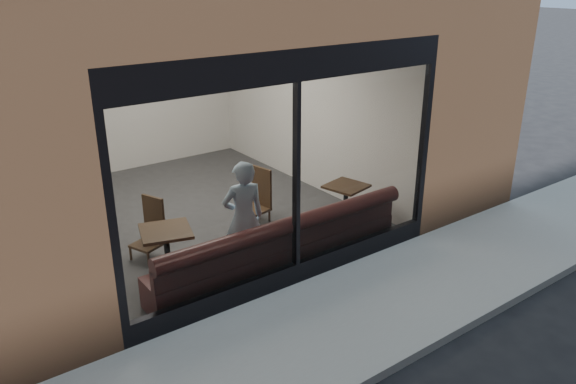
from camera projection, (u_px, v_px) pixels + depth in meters
ground at (406, 358)px, 6.30m from camera, size 120.00×120.00×0.00m
sidewalk_near at (346, 317)px, 7.05m from camera, size 40.00×2.00×0.01m
kerb_near at (409, 356)px, 6.24m from camera, size 40.00×0.10×0.12m
host_building_pier_right at (272, 77)px, 13.76m from camera, size 2.50×12.00×3.20m
host_building_backfill at (80, 76)px, 13.95m from camera, size 5.00×6.00×3.20m
cafe_floor at (197, 212)px, 10.04m from camera, size 6.00×6.00×0.00m
cafe_ceiling at (185, 29)px, 8.87m from camera, size 6.00×6.00×0.00m
cafe_wall_back at (125, 96)px, 11.69m from camera, size 5.00×0.00×5.00m
cafe_wall_left at (36, 153)px, 8.08m from camera, size 0.00×6.00×6.00m
cafe_wall_right at (307, 107)px, 10.82m from camera, size 0.00×6.00×6.00m
storefront_kick at (296, 273)px, 7.78m from camera, size 5.00×0.10×0.30m
storefront_header at (297, 65)px, 6.73m from camera, size 5.00×0.10×0.40m
storefront_mullion at (296, 178)px, 7.26m from camera, size 0.06×0.10×2.50m
storefront_glass at (298, 179)px, 7.24m from camera, size 4.80×0.00×4.80m
banquette at (279, 257)px, 8.05m from camera, size 4.00×0.55×0.45m
person at (244, 218)px, 7.85m from camera, size 0.68×0.52×1.66m
cafe_table_left at (166, 231)px, 7.65m from camera, size 0.84×0.84×0.04m
cafe_table_right at (346, 186)px, 9.24m from camera, size 0.72×0.72×0.04m
cafe_chair_left at (147, 244)px, 8.38m from camera, size 0.52×0.52×0.04m
cafe_chair_right at (254, 209)px, 9.60m from camera, size 0.51×0.51×0.04m
wall_poster at (60, 181)px, 7.37m from camera, size 0.02×0.55×0.73m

